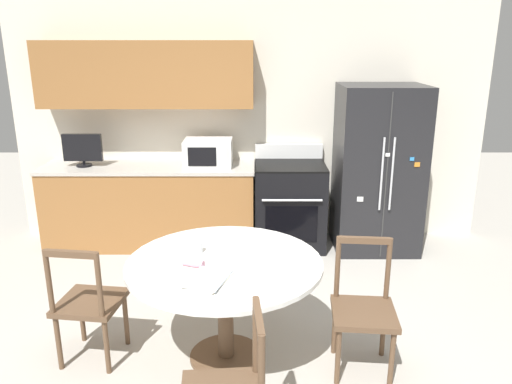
# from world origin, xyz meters

# --- Properties ---
(ground_plane) EXTENTS (14.00, 14.00, 0.00)m
(ground_plane) POSITION_xyz_m (0.00, 0.00, 0.00)
(ground_plane) COLOR #B2ADA3
(back_wall) EXTENTS (5.20, 0.44, 2.60)m
(back_wall) POSITION_xyz_m (-0.30, 2.59, 1.45)
(back_wall) COLOR silver
(back_wall) RESTS_ON ground_plane
(kitchen_counter) EXTENTS (2.27, 0.64, 0.90)m
(kitchen_counter) POSITION_xyz_m (-1.08, 2.29, 0.45)
(kitchen_counter) COLOR #936033
(kitchen_counter) RESTS_ON ground_plane
(refrigerator) EXTENTS (0.86, 0.75, 1.75)m
(refrigerator) POSITION_xyz_m (1.36, 2.22, 0.88)
(refrigerator) COLOR black
(refrigerator) RESTS_ON ground_plane
(oven_range) EXTENTS (0.75, 0.68, 1.08)m
(oven_range) POSITION_xyz_m (0.44, 2.26, 0.47)
(oven_range) COLOR black
(oven_range) RESTS_ON ground_plane
(microwave) EXTENTS (0.50, 0.39, 0.28)m
(microwave) POSITION_xyz_m (-0.44, 2.28, 1.04)
(microwave) COLOR white
(microwave) RESTS_ON kitchen_counter
(countertop_tv) EXTENTS (0.41, 0.16, 0.35)m
(countertop_tv) POSITION_xyz_m (-1.75, 2.25, 1.09)
(countertop_tv) COLOR black
(countertop_tv) RESTS_ON kitchen_counter
(dining_table) EXTENTS (1.33, 1.33, 0.75)m
(dining_table) POSITION_xyz_m (-0.14, 0.19, 0.63)
(dining_table) COLOR white
(dining_table) RESTS_ON ground_plane
(dining_chair_right) EXTENTS (0.45, 0.45, 0.90)m
(dining_chair_right) POSITION_xyz_m (0.79, 0.10, 0.43)
(dining_chair_right) COLOR brown
(dining_chair_right) RESTS_ON ground_plane
(dining_chair_left) EXTENTS (0.47, 0.47, 0.90)m
(dining_chair_left) POSITION_xyz_m (-1.09, 0.19, 0.43)
(dining_chair_left) COLOR brown
(dining_chair_left) RESTS_ON ground_plane
(candle_glass) EXTENTS (0.08, 0.08, 0.08)m
(candle_glass) POSITION_xyz_m (-0.34, 0.34, 0.79)
(candle_glass) COLOR silver
(candle_glass) RESTS_ON dining_table
(folded_napkin) EXTENTS (0.16, 0.10, 0.05)m
(folded_napkin) POSITION_xyz_m (-0.34, 0.11, 0.78)
(folded_napkin) COLOR pink
(folded_napkin) RESTS_ON dining_table
(mail_stack) EXTENTS (0.33, 0.37, 0.02)m
(mail_stack) POSITION_xyz_m (-0.23, -0.10, 0.77)
(mail_stack) COLOR white
(mail_stack) RESTS_ON dining_table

